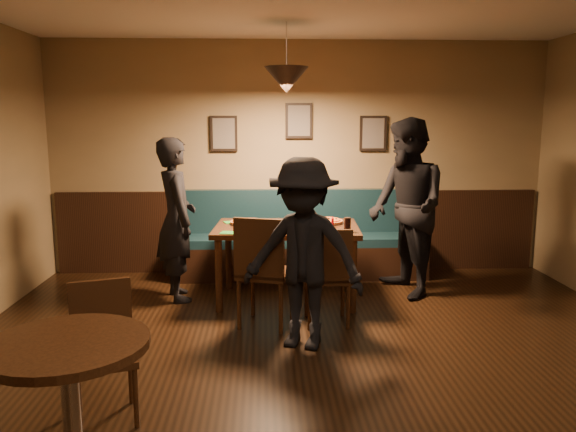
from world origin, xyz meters
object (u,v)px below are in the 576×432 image
(booth_bench, at_px, (300,235))
(chair_near_right, at_px, (327,275))
(soda_glass, at_px, (347,225))
(dining_table, at_px, (287,263))
(cafe_table, at_px, (72,421))
(cafe_chair_far, at_px, (104,355))
(diner_right, at_px, (407,208))
(tabasco_bottle, at_px, (333,222))
(diner_left, at_px, (176,219))
(diner_front, at_px, (303,254))
(chair_near_left, at_px, (266,270))

(booth_bench, xyz_separation_m, chair_near_right, (0.15, -1.59, -0.04))
(booth_bench, distance_m, soda_glass, 1.33)
(dining_table, bearing_deg, chair_near_right, -60.28)
(chair_near_right, relative_size, cafe_table, 1.11)
(cafe_table, xyz_separation_m, cafe_chair_far, (-0.05, 0.75, 0.02))
(dining_table, xyz_separation_m, cafe_chair_far, (-1.23, -2.35, 0.04))
(dining_table, height_order, diner_right, diner_right)
(dining_table, relative_size, diner_right, 0.77)
(cafe_table, bearing_deg, tabasco_bottle, 61.61)
(diner_left, relative_size, soda_glass, 11.89)
(diner_front, xyz_separation_m, tabasco_bottle, (0.38, 1.17, 0.05))
(booth_bench, distance_m, diner_right, 1.40)
(chair_near_left, height_order, diner_left, diner_left)
(diner_front, distance_m, cafe_table, 2.29)
(diner_right, distance_m, tabasco_bottle, 0.83)
(diner_front, bearing_deg, cafe_chair_far, -117.49)
(dining_table, bearing_deg, chair_near_left, -103.48)
(chair_near_left, distance_m, diner_right, 1.76)
(chair_near_left, relative_size, tabasco_bottle, 9.23)
(soda_glass, bearing_deg, cafe_table, -122.32)
(soda_glass, distance_m, cafe_table, 3.31)
(chair_near_right, xyz_separation_m, cafe_chair_far, (-1.57, -1.66, -0.03))
(dining_table, xyz_separation_m, diner_front, (0.09, -1.23, 0.39))
(diner_left, height_order, soda_glass, diner_left)
(dining_table, distance_m, chair_near_right, 0.78)
(cafe_chair_far, bearing_deg, chair_near_left, -139.71)
(dining_table, height_order, tabasco_bottle, tabasco_bottle)
(diner_right, distance_m, cafe_table, 4.09)
(diner_right, height_order, cafe_chair_far, diner_right)
(cafe_chair_far, bearing_deg, diner_front, -157.58)
(chair_near_left, height_order, diner_front, diner_front)
(chair_near_left, xyz_separation_m, chair_near_right, (0.56, 0.01, -0.05))
(chair_near_right, distance_m, tabasco_bottle, 0.75)
(dining_table, bearing_deg, diner_front, -82.55)
(booth_bench, relative_size, diner_right, 1.59)
(booth_bench, height_order, soda_glass, booth_bench)
(soda_glass, bearing_deg, tabasco_bottle, 112.83)
(chair_near_left, relative_size, chair_near_right, 1.12)
(diner_right, height_order, cafe_table, diner_right)
(cafe_table, bearing_deg, diner_right, 52.81)
(chair_near_left, distance_m, soda_glass, 0.95)
(diner_right, distance_m, cafe_chair_far, 3.56)
(chair_near_right, relative_size, diner_right, 0.48)
(diner_front, xyz_separation_m, soda_glass, (0.49, 0.90, 0.07))
(booth_bench, xyz_separation_m, diner_front, (-0.11, -2.13, 0.29))
(dining_table, distance_m, soda_glass, 0.81)
(chair_near_left, bearing_deg, diner_right, 46.75)
(chair_near_left, distance_m, diner_front, 0.66)
(chair_near_left, distance_m, diner_left, 1.27)
(booth_bench, height_order, diner_front, diner_front)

